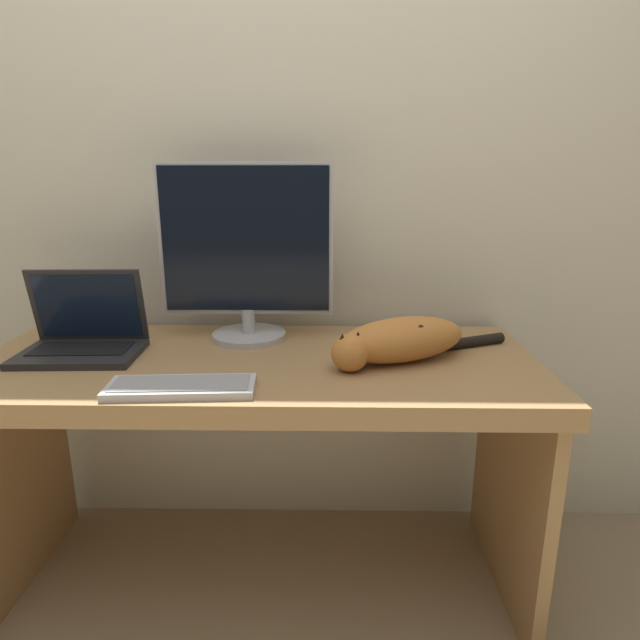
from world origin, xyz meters
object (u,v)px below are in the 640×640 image
monitor (246,254)px  laptop (83,338)px  cat (399,340)px  external_keyboard (181,387)px

monitor → laptop: 0.54m
monitor → cat: monitor is taller
monitor → laptop: size_ratio=1.60×
monitor → external_keyboard: (-0.10, -0.43, -0.26)m
laptop → external_keyboard: (0.36, -0.27, -0.04)m
monitor → external_keyboard: size_ratio=1.51×
laptop → cat: 0.91m
laptop → external_keyboard: size_ratio=0.94×
monitor → external_keyboard: monitor is taller
monitor → cat: 0.54m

